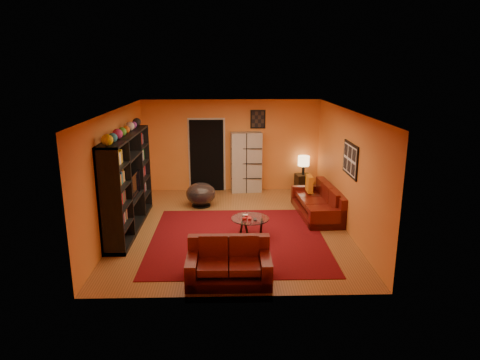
{
  "coord_description": "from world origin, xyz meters",
  "views": [
    {
      "loc": [
        -0.09,
        -9.01,
        3.51
      ],
      "look_at": [
        0.17,
        0.1,
        1.06
      ],
      "focal_mm": 32.0,
      "sensor_mm": 36.0,
      "label": 1
    }
  ],
  "objects_px": {
    "storage_cabinet": "(246,162)",
    "side_table": "(303,183)",
    "sofa": "(321,204)",
    "loveseat": "(229,263)",
    "coffee_table": "(250,220)",
    "table_lamp": "(304,161)",
    "entertainment_unit": "(128,183)",
    "bowl_chair": "(201,194)",
    "tv": "(131,185)"
  },
  "relations": [
    {
      "from": "storage_cabinet",
      "to": "side_table",
      "type": "xyz_separation_m",
      "value": [
        1.63,
        -0.05,
        -0.6
      ]
    },
    {
      "from": "entertainment_unit",
      "to": "storage_cabinet",
      "type": "distance_m",
      "value": 3.89
    },
    {
      "from": "sofa",
      "to": "coffee_table",
      "type": "distance_m",
      "value": 2.2
    },
    {
      "from": "bowl_chair",
      "to": "table_lamp",
      "type": "distance_m",
      "value": 3.16
    },
    {
      "from": "sofa",
      "to": "loveseat",
      "type": "bearing_deg",
      "value": -128.44
    },
    {
      "from": "tv",
      "to": "table_lamp",
      "type": "height_order",
      "value": "tv"
    },
    {
      "from": "entertainment_unit",
      "to": "storage_cabinet",
      "type": "bearing_deg",
      "value": 46.1
    },
    {
      "from": "loveseat",
      "to": "coffee_table",
      "type": "relative_size",
      "value": 1.77
    },
    {
      "from": "tv",
      "to": "storage_cabinet",
      "type": "bearing_deg",
      "value": -44.08
    },
    {
      "from": "table_lamp",
      "to": "bowl_chair",
      "type": "bearing_deg",
      "value": -156.1
    },
    {
      "from": "loveseat",
      "to": "bowl_chair",
      "type": "relative_size",
      "value": 1.85
    },
    {
      "from": "entertainment_unit",
      "to": "coffee_table",
      "type": "relative_size",
      "value": 3.77
    },
    {
      "from": "sofa",
      "to": "table_lamp",
      "type": "distance_m",
      "value": 2.09
    },
    {
      "from": "sofa",
      "to": "side_table",
      "type": "relative_size",
      "value": 4.27
    },
    {
      "from": "entertainment_unit",
      "to": "coffee_table",
      "type": "xyz_separation_m",
      "value": [
        2.64,
        -0.55,
        -0.69
      ]
    },
    {
      "from": "coffee_table",
      "to": "side_table",
      "type": "relative_size",
      "value": 1.59
    },
    {
      "from": "loveseat",
      "to": "coffee_table",
      "type": "distance_m",
      "value": 1.92
    },
    {
      "from": "sofa",
      "to": "bowl_chair",
      "type": "relative_size",
      "value": 2.81
    },
    {
      "from": "storage_cabinet",
      "to": "table_lamp",
      "type": "distance_m",
      "value": 1.63
    },
    {
      "from": "coffee_table",
      "to": "side_table",
      "type": "bearing_deg",
      "value": 62.97
    },
    {
      "from": "entertainment_unit",
      "to": "side_table",
      "type": "height_order",
      "value": "entertainment_unit"
    },
    {
      "from": "entertainment_unit",
      "to": "tv",
      "type": "xyz_separation_m",
      "value": [
        0.05,
        0.07,
        -0.08
      ]
    },
    {
      "from": "entertainment_unit",
      "to": "table_lamp",
      "type": "relative_size",
      "value": 5.58
    },
    {
      "from": "tv",
      "to": "coffee_table",
      "type": "distance_m",
      "value": 2.73
    },
    {
      "from": "bowl_chair",
      "to": "side_table",
      "type": "xyz_separation_m",
      "value": [
        2.84,
        1.26,
        -0.08
      ]
    },
    {
      "from": "loveseat",
      "to": "bowl_chair",
      "type": "height_order",
      "value": "loveseat"
    },
    {
      "from": "bowl_chair",
      "to": "loveseat",
      "type": "bearing_deg",
      "value": -79.77
    },
    {
      "from": "coffee_table",
      "to": "bowl_chair",
      "type": "relative_size",
      "value": 1.05
    },
    {
      "from": "entertainment_unit",
      "to": "table_lamp",
      "type": "xyz_separation_m",
      "value": [
        4.32,
        2.75,
        -0.17
      ]
    },
    {
      "from": "entertainment_unit",
      "to": "side_table",
      "type": "xyz_separation_m",
      "value": [
        4.32,
        2.75,
        -0.8
      ]
    },
    {
      "from": "sofa",
      "to": "storage_cabinet",
      "type": "relative_size",
      "value": 1.25
    },
    {
      "from": "tv",
      "to": "sofa",
      "type": "distance_m",
      "value": 4.47
    },
    {
      "from": "table_lamp",
      "to": "coffee_table",
      "type": "bearing_deg",
      "value": -117.03
    },
    {
      "from": "bowl_chair",
      "to": "table_lamp",
      "type": "bearing_deg",
      "value": 23.9
    },
    {
      "from": "loveseat",
      "to": "storage_cabinet",
      "type": "xyz_separation_m",
      "value": [
        0.51,
        5.22,
        0.57
      ]
    },
    {
      "from": "entertainment_unit",
      "to": "sofa",
      "type": "distance_m",
      "value": 4.54
    },
    {
      "from": "side_table",
      "to": "table_lamp",
      "type": "relative_size",
      "value": 0.93
    },
    {
      "from": "storage_cabinet",
      "to": "bowl_chair",
      "type": "relative_size",
      "value": 2.25
    },
    {
      "from": "sofa",
      "to": "table_lamp",
      "type": "height_order",
      "value": "table_lamp"
    },
    {
      "from": "tv",
      "to": "bowl_chair",
      "type": "height_order",
      "value": "tv"
    },
    {
      "from": "coffee_table",
      "to": "table_lamp",
      "type": "height_order",
      "value": "table_lamp"
    },
    {
      "from": "tv",
      "to": "coffee_table",
      "type": "relative_size",
      "value": 1.11
    },
    {
      "from": "coffee_table",
      "to": "table_lamp",
      "type": "distance_m",
      "value": 3.74
    },
    {
      "from": "table_lamp",
      "to": "side_table",
      "type": "bearing_deg",
      "value": 0.0
    },
    {
      "from": "entertainment_unit",
      "to": "tv",
      "type": "bearing_deg",
      "value": 53.98
    },
    {
      "from": "sofa",
      "to": "storage_cabinet",
      "type": "xyz_separation_m",
      "value": [
        -1.71,
        2.06,
        0.57
      ]
    },
    {
      "from": "coffee_table",
      "to": "table_lamp",
      "type": "relative_size",
      "value": 1.48
    },
    {
      "from": "loveseat",
      "to": "side_table",
      "type": "relative_size",
      "value": 2.81
    },
    {
      "from": "sofa",
      "to": "loveseat",
      "type": "distance_m",
      "value": 3.87
    },
    {
      "from": "storage_cabinet",
      "to": "side_table",
      "type": "relative_size",
      "value": 3.42
    }
  ]
}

